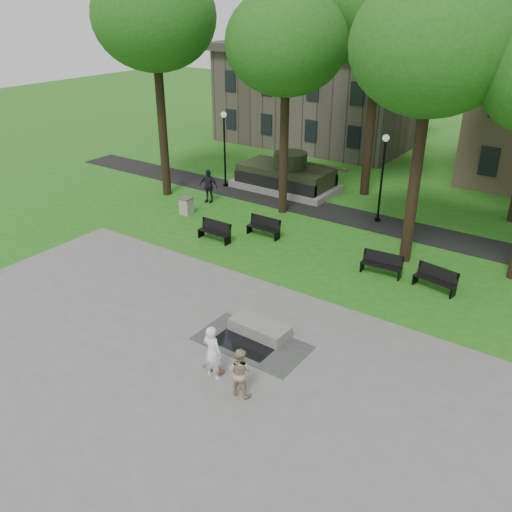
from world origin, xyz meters
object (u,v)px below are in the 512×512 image
at_px(park_bench_0, 215,230).
at_px(friend_watching, 240,372).
at_px(concrete_block, 260,328).
at_px(trash_bin, 186,206).
at_px(skateboarder, 212,352).

bearing_deg(park_bench_0, friend_watching, -47.57).
distance_m(concrete_block, trash_bin, 12.69).
height_order(friend_watching, trash_bin, friend_watching).
bearing_deg(concrete_block, skateboarder, -86.18).
xyz_separation_m(concrete_block, friend_watching, (1.37, -3.06, 0.59)).
bearing_deg(trash_bin, park_bench_0, -27.91).
bearing_deg(concrete_block, friend_watching, -65.81).
bearing_deg(skateboarder, concrete_block, -84.53).
xyz_separation_m(skateboarder, park_bench_0, (-6.79, 8.54, -0.45)).
height_order(friend_watching, park_bench_0, friend_watching).
bearing_deg(skateboarder, park_bench_0, -49.86).
bearing_deg(park_bench_0, trash_bin, 152.00).
xyz_separation_m(friend_watching, trash_bin, (-11.57, 10.60, -0.35)).
height_order(skateboarder, friend_watching, skateboarder).
height_order(concrete_block, friend_watching, friend_watching).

